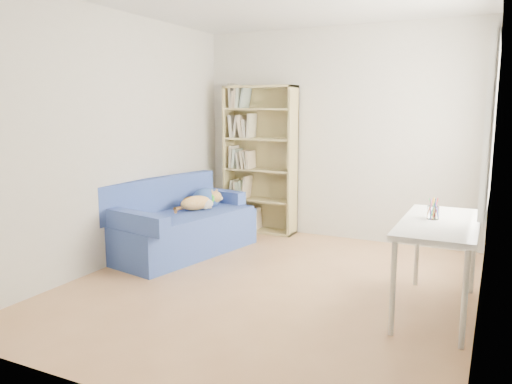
% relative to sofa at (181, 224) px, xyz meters
% --- Properties ---
extents(ground, '(4.00, 4.00, 0.00)m').
position_rel_sofa_xyz_m(ground, '(1.37, -0.57, -0.32)').
color(ground, '#AB794D').
rests_on(ground, ground).
extents(room_shell, '(3.54, 4.04, 2.62)m').
position_rel_sofa_xyz_m(room_shell, '(1.46, -0.54, 1.32)').
color(room_shell, silver).
rests_on(room_shell, ground).
extents(sofa, '(1.12, 1.85, 0.84)m').
position_rel_sofa_xyz_m(sofa, '(0.00, 0.00, 0.00)').
color(sofa, navy).
rests_on(sofa, ground).
extents(bookshelf, '(0.95, 0.30, 1.90)m').
position_rel_sofa_xyz_m(bookshelf, '(0.39, 1.26, 0.56)').
color(bookshelf, tan).
rests_on(bookshelf, ground).
extents(desk, '(0.58, 1.26, 0.75)m').
position_rel_sofa_xyz_m(desk, '(2.81, -0.52, 0.36)').
color(desk, silver).
rests_on(desk, ground).
extents(pen_cup, '(0.09, 0.09, 0.18)m').
position_rel_sofa_xyz_m(pen_cup, '(2.74, -0.47, 0.50)').
color(pen_cup, white).
rests_on(pen_cup, desk).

